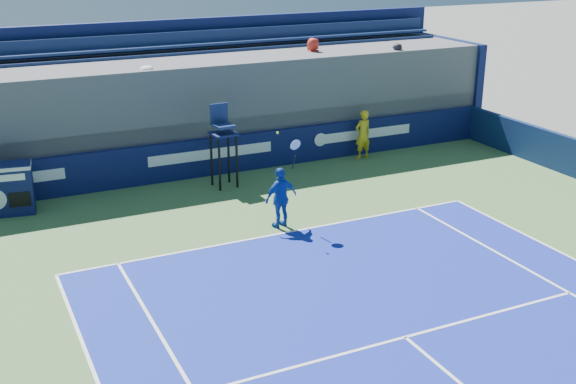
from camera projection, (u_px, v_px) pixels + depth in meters
name	position (u px, v px, depth m)	size (l,w,h in m)	color
ball_person	(363.00, 134.00, 23.96)	(0.60, 0.39, 1.64)	gold
back_hoarding	(211.00, 157.00, 22.36)	(20.40, 0.21, 1.20)	#0B1141
match_clock	(7.00, 188.00, 19.21)	(1.41, 0.91, 1.40)	#0E1546
umpire_chair	(223.00, 137.00, 21.05)	(0.75, 0.75, 2.48)	black
tennis_player	(281.00, 197.00, 18.28)	(1.01, 0.56, 2.57)	#143FA6
stadium_seating	(187.00, 104.00, 23.67)	(21.00, 4.05, 4.40)	#56575C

